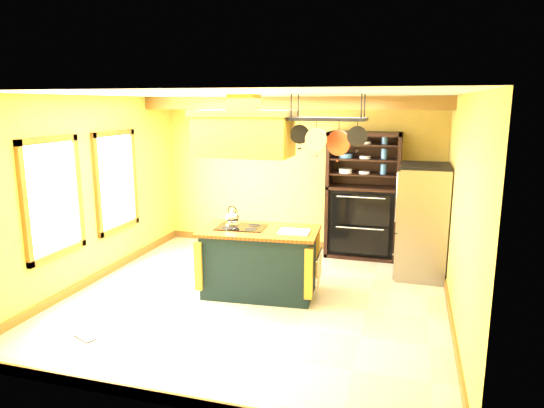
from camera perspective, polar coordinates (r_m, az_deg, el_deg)
The scene contains 15 objects.
floor at distance 6.70m, azimuth -1.86°, elevation -10.95°, with size 5.00×5.00×0.00m, color beige.
ceiling at distance 6.18m, azimuth -2.03°, elevation 12.80°, with size 5.00×5.00×0.00m, color white.
wall_back at distance 8.68m, azimuth 3.18°, elevation 3.56°, with size 5.00×0.02×2.70m, color #E6C054.
wall_front at distance 4.08m, azimuth -12.94°, elevation -6.25°, with size 5.00×0.02×2.70m, color #E6C054.
wall_left at distance 7.46m, azimuth -20.54°, elevation 1.46°, with size 0.02×5.00×2.70m, color #E6C054.
wall_right at distance 6.03m, azimuth 21.27°, elevation -0.89°, with size 0.02×5.00×2.70m, color #E6C054.
ceiling_beam at distance 7.81m, azimuth 1.93°, elevation 11.78°, with size 5.00×0.15×0.20m, color brown.
window_near at distance 6.81m, azimuth -24.31°, elevation 0.67°, with size 0.06×1.06×1.56m.
window_far at distance 7.91m, azimuth -17.80°, elevation 2.57°, with size 0.06×1.06×1.56m.
kitchen_island at distance 6.68m, azimuth -1.50°, elevation -6.72°, with size 1.65×1.00×1.11m.
range_hood at distance 6.41m, azimuth -3.29°, elevation 8.54°, with size 1.31×0.74×0.80m.
pot_rack at distance 6.13m, azimuth 6.62°, elevation 9.05°, with size 1.00×0.47×0.76m.
refrigerator at distance 7.62m, azimuth 17.16°, elevation -2.24°, with size 0.73×0.85×1.67m.
hutch at distance 8.37m, azimuth 10.58°, elevation -0.52°, with size 1.20×0.55×2.13m.
floor_register at distance 6.03m, azimuth -21.14°, elevation -14.44°, with size 0.28×0.12×0.01m, color black.
Camera 1 is at (1.92, -5.88, 2.59)m, focal length 32.00 mm.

